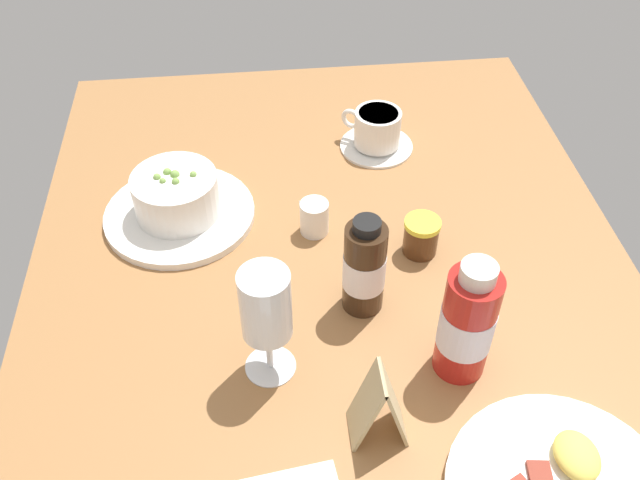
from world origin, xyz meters
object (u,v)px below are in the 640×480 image
object	(u,v)px
porridge_bowl	(177,200)
wine_glass	(266,309)
sauce_bottle_brown	(364,268)
jam_jar	(421,236)
coffee_cup	(377,131)
sauce_bottle_red	(467,323)
menu_card	(380,404)
creamer_jug	(314,217)

from	to	relation	value
porridge_bowl	wine_glass	size ratio (longest dim) A/B	1.39
wine_glass	sauce_bottle_brown	xyz separation A→B (cm)	(-8.86, 12.59, -3.93)
porridge_bowl	jam_jar	distance (cm)	35.74
coffee_cup	wine_glass	world-z (taller)	wine_glass
sauce_bottle_red	menu_card	world-z (taller)	sauce_bottle_red
jam_jar	menu_card	xyz separation A→B (cm)	(27.61, -10.74, 2.29)
sauce_bottle_brown	menu_card	world-z (taller)	sauce_bottle_brown
coffee_cup	creamer_jug	xyz separation A→B (cm)	(19.35, -12.42, -0.53)
coffee_cup	creamer_jug	distance (cm)	23.00
sauce_bottle_red	menu_card	bearing A→B (deg)	-55.43
sauce_bottle_red	sauce_bottle_brown	xyz separation A→B (cm)	(-10.94, -10.11, -1.05)
coffee_cup	sauce_bottle_brown	distance (cm)	34.99
wine_glass	coffee_cup	bearing A→B (deg)	154.86
coffee_cup	menu_card	size ratio (longest dim) A/B	1.18
jam_jar	sauce_bottle_red	world-z (taller)	sauce_bottle_red
jam_jar	sauce_bottle_brown	distance (cm)	13.63
creamer_jug	sauce_bottle_brown	bearing A→B (deg)	18.51
sauce_bottle_red	sauce_bottle_brown	distance (cm)	14.93
jam_jar	sauce_bottle_red	xyz separation A→B (cm)	(19.83, 0.54, 4.96)
creamer_jug	wine_glass	xyz separation A→B (cm)	(23.50, -7.69, 7.99)
sauce_bottle_red	wine_glass	bearing A→B (deg)	-95.24
creamer_jug	sauce_bottle_red	size ratio (longest dim) A/B	0.33
creamer_jug	jam_jar	size ratio (longest dim) A/B	1.02
creamer_jug	wine_glass	bearing A→B (deg)	-18.11
coffee_cup	menu_card	bearing A→B (deg)	-9.37
jam_jar	sauce_bottle_red	size ratio (longest dim) A/B	0.33
wine_glass	menu_card	distance (cm)	16.07
coffee_cup	jam_jar	world-z (taller)	coffee_cup
coffee_cup	menu_card	world-z (taller)	menu_card
jam_jar	menu_card	distance (cm)	29.71
creamer_jug	jam_jar	bearing A→B (deg)	68.33
jam_jar	menu_card	world-z (taller)	menu_card
creamer_jug	menu_card	distance (cm)	33.65
wine_glass	porridge_bowl	bearing A→B (deg)	-157.35
coffee_cup	creamer_jug	bearing A→B (deg)	-32.70
jam_jar	porridge_bowl	bearing A→B (deg)	-107.59
porridge_bowl	jam_jar	bearing A→B (deg)	72.41
jam_jar	menu_card	bearing A→B (deg)	-21.26
porridge_bowl	creamer_jug	bearing A→B (deg)	75.55
porridge_bowl	menu_card	world-z (taller)	menu_card
creamer_jug	sauce_bottle_red	xyz separation A→B (cm)	(25.58, 15.01, 5.11)
porridge_bowl	wine_glass	distance (cm)	31.78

